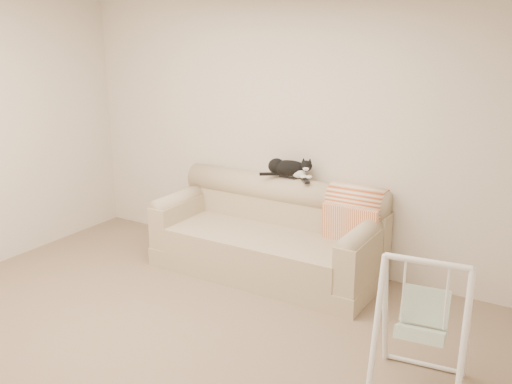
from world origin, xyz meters
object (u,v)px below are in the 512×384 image
(remote_b, at_px, (305,181))
(tuxedo_cat, at_px, (289,168))
(remote_a, at_px, (288,176))
(sofa, at_px, (270,236))
(baby_swing, at_px, (422,326))

(remote_b, height_order, tuxedo_cat, tuxedo_cat)
(remote_a, xyz_separation_m, remote_b, (0.21, -0.04, -0.00))
(sofa, bearing_deg, tuxedo_cat, 73.36)
(remote_b, bearing_deg, remote_a, 168.75)
(sofa, height_order, remote_b, remote_b)
(tuxedo_cat, distance_m, baby_swing, 2.29)
(remote_a, distance_m, remote_b, 0.21)
(remote_a, bearing_deg, sofa, -104.88)
(remote_b, height_order, baby_swing, baby_swing)
(remote_a, height_order, tuxedo_cat, tuxedo_cat)
(sofa, height_order, tuxedo_cat, tuxedo_cat)
(baby_swing, bearing_deg, sofa, 147.28)
(sofa, distance_m, baby_swing, 2.15)
(sofa, relative_size, tuxedo_cat, 4.30)
(tuxedo_cat, xyz_separation_m, baby_swing, (1.73, -1.40, -0.53))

